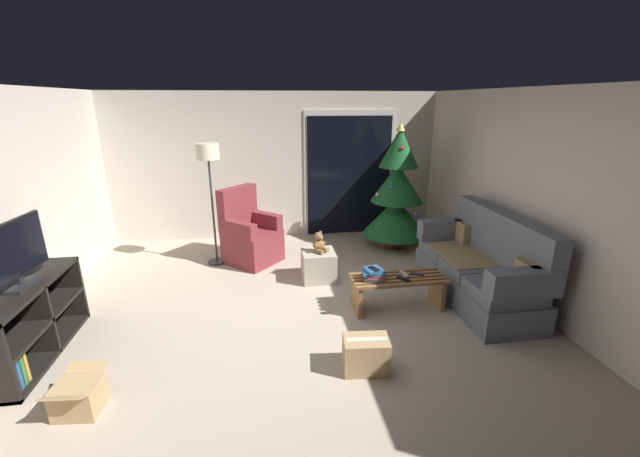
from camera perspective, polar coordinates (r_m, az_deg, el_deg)
The scene contains 21 objects.
ground_plane at distance 4.50m, azimuth -3.78°, elevation -13.37°, with size 7.00×7.00×0.00m, color #B2A38E.
wall_back at distance 6.98m, azimuth -6.28°, elevation 8.95°, with size 5.72×0.12×2.50m, color beige.
wall_right at distance 5.08m, azimuth 29.99°, elevation 3.17°, with size 0.12×6.00×2.50m, color beige.
patio_door_frame at distance 7.11m, azimuth 4.21°, elevation 7.94°, with size 1.60×0.02×2.20m, color silver.
patio_door_glass at distance 7.10m, azimuth 4.23°, elevation 7.52°, with size 1.50×0.02×2.10m, color black.
couch at distance 5.21m, azimuth 22.29°, elevation -5.31°, with size 0.79×1.95×1.08m.
coffee_table at distance 4.73m, azimuth 11.25°, elevation -8.40°, with size 1.10×0.40×0.40m.
remote_black at distance 4.60m, azimuth 12.05°, elevation -7.20°, with size 0.04×0.16×0.02m, color black.
remote_graphite at distance 4.76m, azimuth 13.91°, elevation -6.43°, with size 0.04×0.16×0.02m, color #333338.
remote_silver at distance 4.73m, azimuth 12.13°, elevation -6.45°, with size 0.04×0.16×0.02m, color #ADADB2.
book_stack at distance 4.53m, azimuth 7.79°, elevation -6.62°, with size 0.26×0.24×0.13m.
cell_phone at distance 4.49m, azimuth 7.86°, elevation -5.81°, with size 0.07×0.14×0.01m, color black.
christmas_tree at distance 6.51m, azimuth 11.07°, elevation 4.87°, with size 1.05×1.05×2.02m.
armchair at distance 6.01m, azimuth -10.15°, elevation -1.09°, with size 0.97×0.97×1.13m.
floor_lamp at distance 5.80m, azimuth -15.85°, elevation 9.07°, with size 0.32×0.32×1.78m.
media_shelf at distance 4.66m, azimuth -37.01°, elevation -11.31°, with size 0.40×1.40×0.73m.
television at distance 4.43m, azimuth -38.00°, elevation -2.98°, with size 0.23×0.84×0.61m.
ottoman at distance 5.38m, azimuth -0.21°, elevation -5.39°, with size 0.44×0.44×0.40m, color #B2A893.
teddy_bear_chestnut at distance 5.26m, azimuth -0.13°, elevation -2.19°, with size 0.21×0.22×0.29m.
cardboard_box_taped_mid_floor at distance 3.76m, azimuth 6.68°, elevation -17.69°, with size 0.43×0.31×0.32m.
cardboard_box_open_near_shelf at distance 3.85m, azimuth -31.65°, elevation -20.12°, with size 0.35×0.48×0.31m.
Camera 1 is at (-0.30, -3.83, 2.35)m, focal length 22.05 mm.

